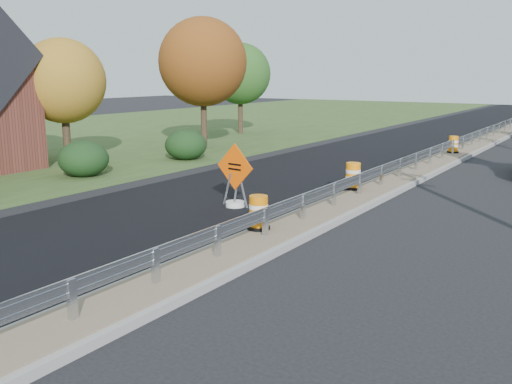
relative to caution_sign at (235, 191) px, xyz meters
The scene contains 14 objects.
ground 3.23m from the caution_sign, 19.64° to the left, with size 140.00×140.00×0.00m, color black.
grass_verge_near 23.74m from the caution_sign, 152.20° to the left, with size 30.00×120.00×0.03m, color #364B20.
milled_overlay 11.17m from the caution_sign, 97.21° to the left, with size 7.20×120.00×0.01m, color black.
median 9.56m from the caution_sign, 71.70° to the left, with size 1.60×55.00×0.23m.
guardrail 10.51m from the caution_sign, 73.41° to the left, with size 0.10×46.15×0.72m.
hedge_mid 8.57m from the caution_sign, behind, with size 2.09×2.09×1.52m, color black.
hedge_north 10.68m from the caution_sign, 138.53° to the left, with size 2.09×2.09×1.52m, color black.
tree_near_yellow 12.83m from the caution_sign, 165.65° to the left, with size 3.96×3.96×5.88m.
tree_near_red 15.54m from the caution_sign, 132.09° to the left, with size 4.95×4.95×7.35m.
tree_near_back 23.37m from the caution_sign, 124.28° to the left, with size 4.29×4.29×6.37m.
caution_sign is the anchor object (origin of this frame).
barrel_median_near 3.59m from the caution_sign, 44.94° to the right, with size 0.61×0.61×0.90m.
barrel_median_mid 4.47m from the caution_sign, 56.74° to the left, with size 0.64×0.64×0.94m.
barrel_median_far 15.61m from the caution_sign, 79.18° to the left, with size 0.59×0.59×0.86m.
Camera 1 is at (7.40, -15.75, 4.24)m, focal length 40.00 mm.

